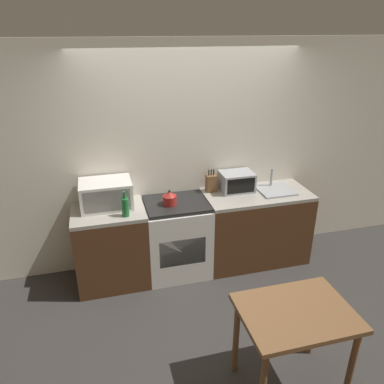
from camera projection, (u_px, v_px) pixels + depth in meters
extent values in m
plane|color=#33302D|center=(216.00, 308.00, 3.90)|extent=(16.00, 16.00, 0.00)
cube|color=silver|center=(189.00, 157.00, 4.36)|extent=(10.00, 0.06, 2.60)
cube|color=#4C2D19|center=(112.00, 247.00, 4.18)|extent=(0.77, 0.62, 0.86)
cube|color=#9E998E|center=(108.00, 212.00, 4.00)|extent=(0.77, 0.62, 0.04)
cube|color=#4C2D19|center=(255.00, 228.00, 4.58)|extent=(1.25, 0.62, 0.86)
cube|color=#9E998E|center=(257.00, 195.00, 4.40)|extent=(1.25, 0.62, 0.04)
cube|color=silver|center=(177.00, 239.00, 4.35)|extent=(0.72, 0.62, 0.86)
cube|color=black|center=(176.00, 204.00, 4.17)|extent=(0.69, 0.57, 0.04)
cube|color=black|center=(183.00, 252.00, 4.09)|extent=(0.52, 0.02, 0.32)
cylinder|color=maroon|center=(170.00, 200.00, 4.09)|extent=(0.15, 0.15, 0.10)
cone|color=maroon|center=(169.00, 194.00, 4.06)|extent=(0.15, 0.15, 0.05)
sphere|color=black|center=(169.00, 191.00, 4.04)|extent=(0.03, 0.03, 0.03)
cube|color=silver|center=(106.00, 194.00, 4.01)|extent=(0.55, 0.39, 0.29)
cube|color=black|center=(107.00, 201.00, 3.85)|extent=(0.48, 0.01, 0.23)
cylinder|color=#1E662D|center=(125.00, 207.00, 3.82)|extent=(0.07, 0.07, 0.20)
cylinder|color=#1E662D|center=(124.00, 195.00, 3.77)|extent=(0.03, 0.03, 0.08)
cube|color=brown|center=(211.00, 183.00, 4.40)|extent=(0.12, 0.10, 0.20)
cylinder|color=black|center=(209.00, 173.00, 4.34)|extent=(0.01, 0.01, 0.07)
cylinder|color=black|center=(211.00, 172.00, 4.35)|extent=(0.01, 0.01, 0.07)
cylinder|color=black|center=(214.00, 172.00, 4.35)|extent=(0.01, 0.01, 0.07)
cube|color=#999BA0|center=(237.00, 181.00, 4.42)|extent=(0.39, 0.29, 0.23)
cube|color=black|center=(241.00, 186.00, 4.30)|extent=(0.34, 0.01, 0.18)
cube|color=#999BA0|center=(275.00, 190.00, 4.44)|extent=(0.40, 0.38, 0.02)
cylinder|color=#999BA0|center=(271.00, 177.00, 4.51)|extent=(0.03, 0.03, 0.22)
cube|color=brown|center=(296.00, 313.00, 2.77)|extent=(0.84, 0.63, 0.04)
cylinder|color=brown|center=(351.00, 368.00, 2.79)|extent=(0.05, 0.05, 0.73)
cylinder|color=brown|center=(236.00, 336.00, 3.07)|extent=(0.05, 0.05, 0.73)
cylinder|color=brown|center=(314.00, 320.00, 3.24)|extent=(0.05, 0.05, 0.73)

